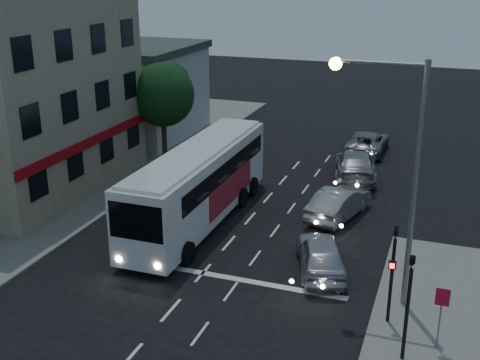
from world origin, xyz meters
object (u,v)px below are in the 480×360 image
at_px(traffic_signal_main, 393,263).
at_px(traffic_signal_side, 409,295).
at_px(car_suv, 321,255).
at_px(car_sedan_b, 356,165).
at_px(car_sedan_c, 368,142).
at_px(regulatory_sign, 441,308).
at_px(tour_bus, 199,183).
at_px(streetlight, 398,158).
at_px(car_sedan_a, 339,203).
at_px(street_tree, 162,92).

height_order(traffic_signal_main, traffic_signal_side, same).
height_order(car_suv, car_sedan_b, car_sedan_b).
relative_size(car_sedan_c, regulatory_sign, 2.34).
xyz_separation_m(tour_bus, streetlight, (9.57, -4.60, 3.69)).
bearing_deg(car_sedan_b, regulatory_sign, 98.75).
relative_size(car_suv, car_sedan_a, 0.96).
relative_size(car_sedan_b, regulatory_sign, 2.62).
xyz_separation_m(tour_bus, street_tree, (-5.98, 8.23, 2.45)).
relative_size(car_sedan_a, traffic_signal_main, 1.13).
bearing_deg(streetlight, car_sedan_b, 104.14).
xyz_separation_m(traffic_signal_side, regulatory_sign, (1.00, 0.96, -0.82)).
relative_size(car_sedan_c, streetlight, 0.57).
relative_size(traffic_signal_side, streetlight, 0.46).
bearing_deg(traffic_signal_side, car_sedan_c, 101.31).
distance_m(car_suv, traffic_signal_side, 6.49).
height_order(traffic_signal_main, street_tree, street_tree).
height_order(car_sedan_a, car_sedan_b, car_sedan_b).
xyz_separation_m(car_suv, traffic_signal_main, (3.10, -3.02, 1.66)).
xyz_separation_m(car_sedan_b, streetlight, (3.44, -13.64, 4.90)).
height_order(car_sedan_b, regulatory_sign, regulatory_sign).
distance_m(car_sedan_c, traffic_signal_side, 22.99).
relative_size(tour_bus, traffic_signal_main, 3.01).
height_order(tour_bus, traffic_signal_main, traffic_signal_main).
distance_m(tour_bus, car_sedan_c, 15.75).
height_order(traffic_signal_side, regulatory_sign, traffic_signal_side).
relative_size(tour_bus, streetlight, 1.37).
bearing_deg(car_suv, streetlight, 131.81).
height_order(car_sedan_a, car_sedan_c, car_sedan_a).
bearing_deg(car_sedan_a, traffic_signal_main, 125.32).
bearing_deg(car_sedan_a, traffic_signal_side, 124.97).
xyz_separation_m(traffic_signal_main, street_tree, (-15.81, 14.25, 2.08)).
distance_m(car_sedan_b, traffic_signal_side, 17.67).
relative_size(car_sedan_a, car_sedan_c, 0.90).
distance_m(car_sedan_b, traffic_signal_main, 15.59).
height_order(traffic_signal_main, streetlight, streetlight).
height_order(car_sedan_a, traffic_signal_side, traffic_signal_side).
relative_size(tour_bus, car_sedan_b, 2.15).
xyz_separation_m(car_sedan_b, car_sedan_c, (-0.11, 5.45, -0.12)).
bearing_deg(traffic_signal_side, streetlight, 105.70).
distance_m(car_sedan_c, streetlight, 20.05).
height_order(car_suv, streetlight, streetlight).
xyz_separation_m(car_suv, street_tree, (-12.71, 11.22, 3.74)).
height_order(tour_bus, car_sedan_a, tour_bus).
xyz_separation_m(tour_bus, car_sedan_b, (6.13, 9.04, -1.21)).
relative_size(car_sedan_a, car_sedan_b, 0.81).
bearing_deg(tour_bus, car_sedan_a, 24.38).
bearing_deg(traffic_signal_side, traffic_signal_main, 109.49).
height_order(car_sedan_c, street_tree, street_tree).
xyz_separation_m(tour_bus, car_suv, (6.73, -3.00, -1.29)).
bearing_deg(street_tree, regulatory_sign, -41.08).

